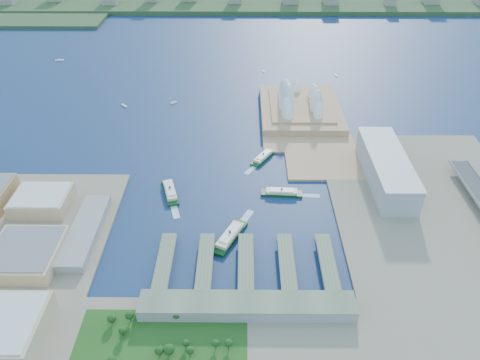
{
  "coord_description": "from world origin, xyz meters",
  "views": [
    {
      "loc": [
        10.77,
        -423.13,
        351.22
      ],
      "look_at": [
        6.83,
        56.91,
        18.0
      ],
      "focal_mm": 35.0,
      "sensor_mm": 36.0,
      "label": 1
    }
  ],
  "objects_px": {
    "ferry_a": "(170,190)",
    "ferry_d": "(282,191)",
    "toaster_building": "(386,169)",
    "ferry_b": "(263,156)",
    "ferry_c": "(230,235)",
    "opera_house": "(301,95)"
  },
  "relations": [
    {
      "from": "toaster_building",
      "to": "ferry_d",
      "type": "height_order",
      "value": "toaster_building"
    },
    {
      "from": "toaster_building",
      "to": "ferry_d",
      "type": "bearing_deg",
      "value": -168.14
    },
    {
      "from": "ferry_b",
      "to": "ferry_d",
      "type": "height_order",
      "value": "ferry_d"
    },
    {
      "from": "opera_house",
      "to": "toaster_building",
      "type": "xyz_separation_m",
      "value": [
        90.0,
        -200.0,
        -11.5
      ]
    },
    {
      "from": "toaster_building",
      "to": "ferry_c",
      "type": "distance_m",
      "value": 228.66
    },
    {
      "from": "ferry_b",
      "to": "ferry_d",
      "type": "relative_size",
      "value": 0.97
    },
    {
      "from": "ferry_c",
      "to": "ferry_a",
      "type": "bearing_deg",
      "value": -22.03
    },
    {
      "from": "ferry_a",
      "to": "toaster_building",
      "type": "bearing_deg",
      "value": -10.39
    },
    {
      "from": "toaster_building",
      "to": "ferry_c",
      "type": "relative_size",
      "value": 2.54
    },
    {
      "from": "ferry_a",
      "to": "ferry_d",
      "type": "xyz_separation_m",
      "value": [
        140.77,
        -1.11,
        -0.4
      ]
    },
    {
      "from": "opera_house",
      "to": "toaster_building",
      "type": "relative_size",
      "value": 1.16
    },
    {
      "from": "ferry_a",
      "to": "ferry_b",
      "type": "distance_m",
      "value": 146.66
    },
    {
      "from": "toaster_building",
      "to": "ferry_d",
      "type": "distance_m",
      "value": 139.51
    },
    {
      "from": "ferry_b",
      "to": "ferry_d",
      "type": "xyz_separation_m",
      "value": [
        20.22,
        -84.63,
        0.15
      ]
    },
    {
      "from": "ferry_b",
      "to": "ferry_d",
      "type": "distance_m",
      "value": 87.02
    },
    {
      "from": "ferry_c",
      "to": "ferry_d",
      "type": "xyz_separation_m",
      "value": [
        63.02,
        83.7,
        -0.86
      ]
    },
    {
      "from": "ferry_a",
      "to": "ferry_c",
      "type": "height_order",
      "value": "ferry_c"
    },
    {
      "from": "ferry_a",
      "to": "ferry_d",
      "type": "bearing_deg",
      "value": -16.5
    },
    {
      "from": "ferry_b",
      "to": "ferry_a",
      "type": "bearing_deg",
      "value": -112.95
    },
    {
      "from": "ferry_a",
      "to": "ferry_c",
      "type": "relative_size",
      "value": 0.92
    },
    {
      "from": "toaster_building",
      "to": "ferry_b",
      "type": "xyz_separation_m",
      "value": [
        -155.9,
        56.14,
        -15.75
      ]
    },
    {
      "from": "opera_house",
      "to": "ferry_a",
      "type": "relative_size",
      "value": 3.21
    }
  ]
}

